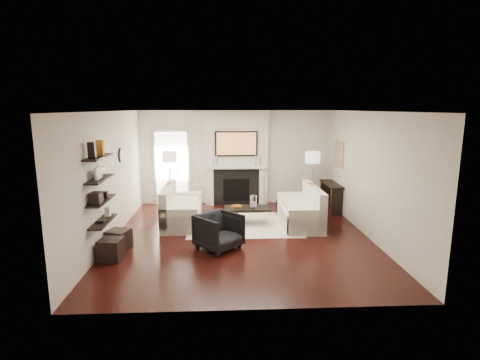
{
  "coord_description": "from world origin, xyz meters",
  "views": [
    {
      "loc": [
        -0.41,
        -7.76,
        2.77
      ],
      "look_at": [
        0.0,
        0.6,
        1.15
      ],
      "focal_mm": 28.0,
      "sensor_mm": 36.0,
      "label": 1
    }
  ],
  "objects_px": {
    "coffee_table": "(247,208)",
    "loveseat_right_base": "(299,216)",
    "lamp_left_shade": "(170,157)",
    "ottoman_near": "(119,240)",
    "lamp_right_shade": "(313,157)",
    "loveseat_left_base": "(182,215)",
    "armchair": "(219,230)"
  },
  "relations": [
    {
      "from": "loveseat_right_base",
      "to": "coffee_table",
      "type": "bearing_deg",
      "value": 176.89
    },
    {
      "from": "loveseat_left_base",
      "to": "lamp_right_shade",
      "type": "xyz_separation_m",
      "value": [
        3.43,
        1.15,
        1.24
      ]
    },
    {
      "from": "coffee_table",
      "to": "loveseat_right_base",
      "type": "bearing_deg",
      "value": -3.11
    },
    {
      "from": "lamp_left_shade",
      "to": "coffee_table",
      "type": "bearing_deg",
      "value": -38.88
    },
    {
      "from": "loveseat_right_base",
      "to": "ottoman_near",
      "type": "bearing_deg",
      "value": -159.67
    },
    {
      "from": "loveseat_right_base",
      "to": "ottoman_near",
      "type": "distance_m",
      "value": 4.17
    },
    {
      "from": "armchair",
      "to": "coffee_table",
      "type": "bearing_deg",
      "value": 22.84
    },
    {
      "from": "loveseat_right_base",
      "to": "lamp_right_shade",
      "type": "bearing_deg",
      "value": 65.59
    },
    {
      "from": "lamp_left_shade",
      "to": "lamp_right_shade",
      "type": "xyz_separation_m",
      "value": [
        3.9,
        -0.38,
        0.0
      ]
    },
    {
      "from": "loveseat_left_base",
      "to": "ottoman_near",
      "type": "bearing_deg",
      "value": -123.72
    },
    {
      "from": "coffee_table",
      "to": "lamp_left_shade",
      "type": "relative_size",
      "value": 2.75
    },
    {
      "from": "loveseat_right_base",
      "to": "ottoman_near",
      "type": "relative_size",
      "value": 4.5
    },
    {
      "from": "coffee_table",
      "to": "lamp_left_shade",
      "type": "xyz_separation_m",
      "value": [
        -2.04,
        1.64,
        1.05
      ]
    },
    {
      "from": "loveseat_left_base",
      "to": "coffee_table",
      "type": "relative_size",
      "value": 1.64
    },
    {
      "from": "loveseat_right_base",
      "to": "lamp_right_shade",
      "type": "height_order",
      "value": "lamp_right_shade"
    },
    {
      "from": "loveseat_left_base",
      "to": "coffee_table",
      "type": "xyz_separation_m",
      "value": [
        1.56,
        -0.12,
        0.19
      ]
    },
    {
      "from": "coffee_table",
      "to": "ottoman_near",
      "type": "relative_size",
      "value": 2.75
    },
    {
      "from": "ottoman_near",
      "to": "coffee_table",
      "type": "bearing_deg",
      "value": 29.74
    },
    {
      "from": "coffee_table",
      "to": "ottoman_near",
      "type": "xyz_separation_m",
      "value": [
        -2.66,
        -1.52,
        -0.2
      ]
    },
    {
      "from": "coffee_table",
      "to": "lamp_left_shade",
      "type": "height_order",
      "value": "lamp_left_shade"
    },
    {
      "from": "armchair",
      "to": "lamp_left_shade",
      "type": "distance_m",
      "value": 3.63
    },
    {
      "from": "loveseat_left_base",
      "to": "loveseat_right_base",
      "type": "height_order",
      "value": "same"
    },
    {
      "from": "armchair",
      "to": "loveseat_left_base",
      "type": "bearing_deg",
      "value": 74.33
    },
    {
      "from": "coffee_table",
      "to": "ottoman_near",
      "type": "bearing_deg",
      "value": -150.26
    },
    {
      "from": "lamp_right_shade",
      "to": "loveseat_right_base",
      "type": "bearing_deg",
      "value": -114.41
    },
    {
      "from": "loveseat_left_base",
      "to": "ottoman_near",
      "type": "distance_m",
      "value": 1.97
    },
    {
      "from": "lamp_right_shade",
      "to": "ottoman_near",
      "type": "relative_size",
      "value": 1.0
    },
    {
      "from": "loveseat_right_base",
      "to": "coffee_table",
      "type": "xyz_separation_m",
      "value": [
        -1.26,
        0.07,
        0.19
      ]
    },
    {
      "from": "lamp_right_shade",
      "to": "coffee_table",
      "type": "bearing_deg",
      "value": -145.8
    },
    {
      "from": "coffee_table",
      "to": "lamp_right_shade",
      "type": "xyz_separation_m",
      "value": [
        1.86,
        1.27,
        1.05
      ]
    },
    {
      "from": "lamp_right_shade",
      "to": "ottoman_near",
      "type": "height_order",
      "value": "lamp_right_shade"
    },
    {
      "from": "loveseat_right_base",
      "to": "armchair",
      "type": "distance_m",
      "value": 2.44
    }
  ]
}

